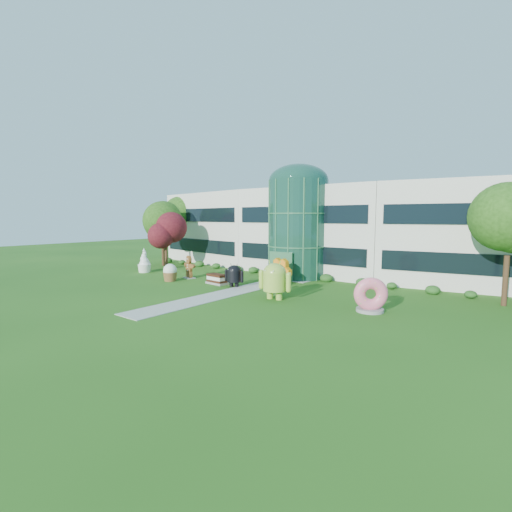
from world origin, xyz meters
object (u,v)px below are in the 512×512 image
Objects in this scene: android_black at (234,274)px; donut at (370,294)px; gingerbread at (189,267)px; android_green at (275,278)px.

android_black is 0.99× the size of donut.
gingerbread reaches higher than android_black.
donut is at bearing 12.97° from gingerbread.
android_black is at bearing 142.69° from donut.
gingerbread is at bearing 142.13° from donut.
donut is at bearing 1.26° from android_green.
donut is 19.43m from gingerbread.
android_green reaches higher than gingerbread.
android_green is at bearing 6.43° from gingerbread.
gingerbread is at bearing 165.55° from android_black.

